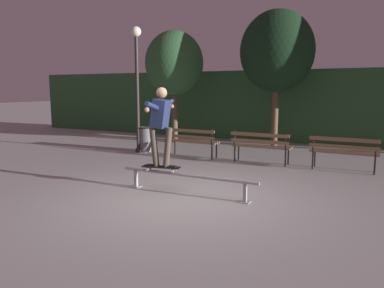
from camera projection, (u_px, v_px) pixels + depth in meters
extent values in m
plane|color=#ADAAA8|center=(181.00, 197.00, 6.92)|extent=(90.00, 90.00, 0.00)
cube|color=#2D5B33|center=(285.00, 106.00, 14.26)|extent=(24.00, 1.20, 2.71)
cylinder|color=#9E9EA3|center=(186.00, 175.00, 7.04)|extent=(2.88, 0.06, 0.06)
cube|color=#9E9EA3|center=(136.00, 179.00, 7.60)|extent=(0.06, 0.06, 0.34)
cube|color=#9E9EA3|center=(136.00, 186.00, 7.62)|extent=(0.18, 0.18, 0.01)
cube|color=#9E9EA3|center=(245.00, 193.00, 6.55)|extent=(0.06, 0.06, 0.34)
cube|color=#9E9EA3|center=(245.00, 202.00, 6.58)|extent=(0.18, 0.18, 0.01)
cube|color=black|center=(161.00, 167.00, 7.28)|extent=(0.80, 0.33, 0.02)
cube|color=black|center=(161.00, 166.00, 7.28)|extent=(0.79, 0.32, 0.00)
cube|color=#9E9EA3|center=(174.00, 169.00, 7.21)|extent=(0.08, 0.18, 0.02)
cube|color=#9E9EA3|center=(149.00, 167.00, 7.36)|extent=(0.08, 0.18, 0.02)
cylinder|color=beige|center=(172.00, 171.00, 7.14)|extent=(0.06, 0.04, 0.05)
cylinder|color=beige|center=(175.00, 170.00, 7.29)|extent=(0.06, 0.04, 0.05)
cylinder|color=beige|center=(147.00, 170.00, 7.29)|extent=(0.06, 0.04, 0.05)
cylinder|color=beige|center=(150.00, 168.00, 7.44)|extent=(0.06, 0.04, 0.05)
cube|color=black|center=(170.00, 166.00, 7.22)|extent=(0.27, 0.14, 0.03)
cube|color=black|center=(153.00, 165.00, 7.33)|extent=(0.27, 0.14, 0.03)
cylinder|color=#473D33|center=(168.00, 147.00, 7.18)|extent=(0.22, 0.16, 0.79)
cylinder|color=#473D33|center=(154.00, 147.00, 7.26)|extent=(0.22, 0.16, 0.79)
cube|color=#1E284C|center=(161.00, 114.00, 7.12)|extent=(0.39, 0.41, 0.57)
cylinder|color=#1E284C|center=(153.00, 106.00, 6.74)|extent=(0.19, 0.61, 0.21)
cylinder|color=#1E284C|center=(167.00, 104.00, 7.46)|extent=(0.19, 0.61, 0.21)
sphere|color=#A37556|center=(147.00, 110.00, 6.48)|extent=(0.09, 0.09, 0.09)
sphere|color=#A37556|center=(172.00, 106.00, 7.73)|extent=(0.09, 0.09, 0.09)
sphere|color=#A37556|center=(162.00, 93.00, 7.05)|extent=(0.21, 0.21, 0.21)
cube|color=#282623|center=(216.00, 150.00, 10.76)|extent=(0.04, 0.04, 0.44)
cube|color=#282623|center=(212.00, 152.00, 10.48)|extent=(0.04, 0.04, 0.44)
cube|color=#282623|center=(211.00, 137.00, 10.38)|extent=(0.04, 0.04, 0.44)
cube|color=#282623|center=(175.00, 147.00, 11.41)|extent=(0.04, 0.04, 0.44)
cube|color=#282623|center=(170.00, 148.00, 11.13)|extent=(0.04, 0.04, 0.44)
cube|color=#282623|center=(169.00, 134.00, 11.03)|extent=(0.04, 0.04, 0.44)
cube|color=brown|center=(195.00, 141.00, 11.03)|extent=(1.60, 0.12, 0.04)
cube|color=brown|center=(193.00, 142.00, 10.91)|extent=(1.60, 0.12, 0.04)
cube|color=brown|center=(191.00, 142.00, 10.79)|extent=(1.60, 0.12, 0.04)
cube|color=brown|center=(189.00, 137.00, 10.70)|extent=(1.60, 0.07, 0.09)
cube|color=brown|center=(189.00, 131.00, 10.68)|extent=(1.60, 0.07, 0.09)
cube|color=#282623|center=(288.00, 156.00, 9.84)|extent=(0.04, 0.04, 0.44)
cube|color=#282623|center=(285.00, 158.00, 9.56)|extent=(0.04, 0.04, 0.44)
cube|color=#282623|center=(286.00, 142.00, 9.46)|extent=(0.04, 0.04, 0.44)
cube|color=#282623|center=(239.00, 152.00, 10.49)|extent=(0.04, 0.04, 0.44)
cube|color=#282623|center=(235.00, 154.00, 10.21)|extent=(0.04, 0.04, 0.44)
cube|color=#282623|center=(234.00, 138.00, 10.11)|extent=(0.04, 0.04, 0.44)
cube|color=brown|center=(263.00, 146.00, 10.11)|extent=(1.60, 0.12, 0.04)
cube|color=brown|center=(261.00, 146.00, 9.99)|extent=(1.60, 0.12, 0.04)
cube|color=brown|center=(260.00, 147.00, 9.86)|extent=(1.60, 0.12, 0.04)
cube|color=brown|center=(259.00, 142.00, 9.78)|extent=(1.60, 0.07, 0.09)
cube|color=brown|center=(259.00, 135.00, 9.75)|extent=(1.60, 0.07, 0.09)
cube|color=#282623|center=(375.00, 163.00, 8.91)|extent=(0.04, 0.04, 0.44)
cube|color=#282623|center=(375.00, 166.00, 8.63)|extent=(0.04, 0.04, 0.44)
cube|color=#282623|center=(376.00, 148.00, 8.53)|extent=(0.04, 0.04, 0.44)
cube|color=#282623|center=(315.00, 158.00, 9.56)|extent=(0.04, 0.04, 0.44)
cube|color=#282623|center=(313.00, 160.00, 9.28)|extent=(0.04, 0.04, 0.44)
cube|color=#282623|center=(313.00, 143.00, 9.18)|extent=(0.04, 0.04, 0.44)
cube|color=brown|center=(344.00, 152.00, 9.18)|extent=(1.60, 0.12, 0.04)
cube|color=brown|center=(344.00, 152.00, 9.06)|extent=(1.60, 0.12, 0.04)
cube|color=brown|center=(343.00, 153.00, 8.94)|extent=(1.60, 0.12, 0.04)
cube|color=brown|center=(343.00, 147.00, 8.85)|extent=(1.60, 0.07, 0.09)
cube|color=brown|center=(344.00, 140.00, 8.83)|extent=(1.60, 0.07, 0.09)
cylinder|color=brown|center=(275.00, 115.00, 12.63)|extent=(0.22, 0.22, 2.21)
ellipsoid|color=black|center=(277.00, 51.00, 12.31)|extent=(2.48, 2.48, 2.72)
cylinder|color=brown|center=(175.00, 115.00, 13.84)|extent=(0.22, 0.22, 2.03)
ellipsoid|color=#2D5B33|center=(174.00, 63.00, 13.55)|extent=(2.15, 2.15, 2.37)
cylinder|color=#282623|center=(137.00, 96.00, 11.51)|extent=(0.11, 0.11, 3.60)
sphere|color=#F2EACC|center=(136.00, 32.00, 11.22)|extent=(0.32, 0.32, 0.32)
cylinder|color=#282623|center=(139.00, 150.00, 11.77)|extent=(0.20, 0.20, 0.12)
cylinder|color=slate|center=(146.00, 139.00, 11.86)|extent=(0.48, 0.48, 0.78)
torus|color=black|center=(146.00, 127.00, 11.80)|extent=(0.52, 0.52, 0.04)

